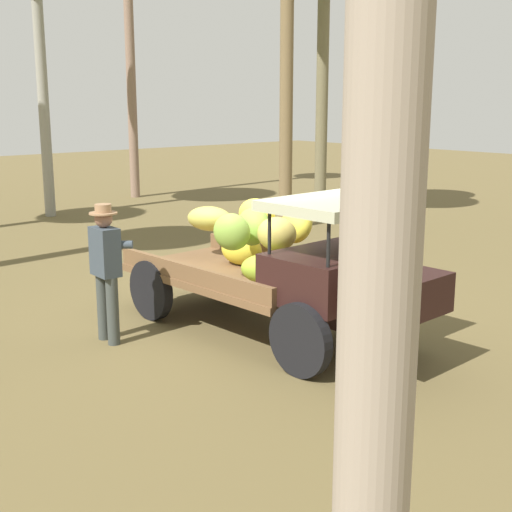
% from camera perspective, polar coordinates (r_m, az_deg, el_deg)
% --- Properties ---
extents(ground_plane, '(60.00, 60.00, 0.00)m').
position_cam_1_polar(ground_plane, '(9.82, -0.06, -4.96)').
color(ground_plane, brown).
extents(truck, '(4.53, 1.88, 1.85)m').
position_cam_1_polar(truck, '(8.78, 2.66, -0.89)').
color(truck, black).
rests_on(truck, ground).
extents(farmer, '(0.53, 0.46, 1.74)m').
position_cam_1_polar(farmer, '(8.78, -12.06, -0.68)').
color(farmer, '#3B413D').
rests_on(farmer, ground).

